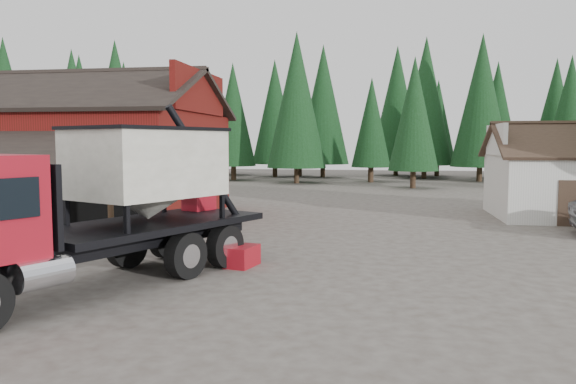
# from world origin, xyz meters

# --- Properties ---
(ground) EXTENTS (120.00, 120.00, 0.00)m
(ground) POSITION_xyz_m (0.00, 0.00, 0.00)
(ground) COLOR #4A423A
(ground) RESTS_ON ground
(red_barn) EXTENTS (12.80, 13.63, 7.18)m
(red_barn) POSITION_xyz_m (-11.00, 9.90, 2.69)
(red_barn) COLOR maroon
(red_barn) RESTS_ON ground
(conifer_backdrop) EXTENTS (76.00, 16.00, 16.00)m
(conifer_backdrop) POSITION_xyz_m (0.00, 42.00, 0.00)
(conifer_backdrop) COLOR black
(conifer_backdrop) RESTS_ON ground
(near_pine_a) EXTENTS (4.40, 4.40, 11.40)m
(near_pine_a) POSITION_xyz_m (-22.00, 28.00, 6.39)
(near_pine_a) COLOR #382619
(near_pine_a) RESTS_ON ground
(near_pine_b) EXTENTS (3.96, 3.96, 10.40)m
(near_pine_b) POSITION_xyz_m (6.00, 30.00, 5.89)
(near_pine_b) COLOR #382619
(near_pine_b) RESTS_ON ground
(near_pine_d) EXTENTS (5.28, 5.28, 13.40)m
(near_pine_d) POSITION_xyz_m (-4.00, 34.00, 7.39)
(near_pine_d) COLOR #382619
(near_pine_d) RESTS_ON ground
(feed_truck) EXTENTS (6.83, 10.49, 4.65)m
(feed_truck) POSITION_xyz_m (-3.48, -2.97, 2.17)
(feed_truck) COLOR black
(feed_truck) RESTS_ON ground
(equip_box) EXTENTS (0.92, 1.23, 0.60)m
(equip_box) POSITION_xyz_m (-0.47, 0.03, 0.30)
(equip_box) COLOR maroon
(equip_box) RESTS_ON ground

